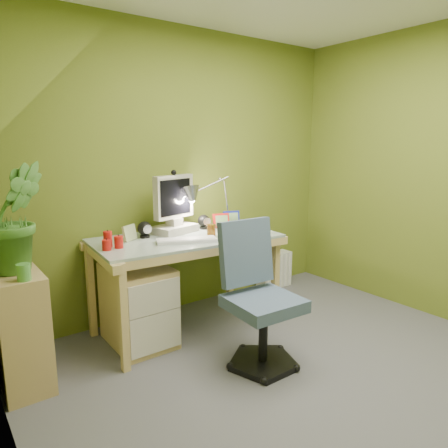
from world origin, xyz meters
TOP-DOWN VIEW (x-y plane):
  - floor at (0.00, 0.00)m, footprint 3.20×3.20m
  - wall_back at (0.00, 1.60)m, footprint 3.20×0.01m
  - wall_left at (-1.60, 0.00)m, footprint 0.01×3.20m
  - slope_ceiling at (-1.00, 0.00)m, footprint 1.10×3.20m
  - desk at (-0.23, 1.18)m, footprint 1.45×0.80m
  - monitor at (-0.23, 1.36)m, footprint 0.42×0.31m
  - speaker_left at (-0.50, 1.34)m, footprint 0.11×0.11m
  - speaker_right at (0.04, 1.34)m, footprint 0.12×0.12m
  - keyboard at (-0.31, 1.04)m, footprint 0.46×0.29m
  - mousepad at (0.15, 1.04)m, footprint 0.25×0.20m
  - mouse at (0.15, 1.04)m, footprint 0.13×0.10m
  - amber_tumbler at (-0.05, 1.10)m, footprint 0.08×0.08m
  - candle_cluster at (-0.83, 1.19)m, footprint 0.16×0.14m
  - photo_frame_red at (0.19, 1.30)m, footprint 0.14×0.06m
  - photo_frame_blue at (0.33, 1.34)m, footprint 0.14×0.07m
  - photo_frame_green at (-0.63, 1.32)m, footprint 0.13×0.08m
  - desk_lamp at (0.22, 1.36)m, footprint 0.60×0.30m
  - side_ledge at (-1.45, 1.06)m, footprint 0.27×0.41m
  - potted_plant at (-1.41, 1.11)m, footprint 0.39×0.33m
  - green_cup at (-1.43, 0.91)m, footprint 0.08×0.08m
  - task_chair at (-0.12, 0.39)m, footprint 0.52×0.52m
  - radiator at (0.97, 1.46)m, footprint 0.36×0.14m

SIDE VIEW (x-z plane):
  - floor at x=0.00m, z-range -0.01..0.00m
  - radiator at x=0.97m, z-range 0.00..0.36m
  - side_ledge at x=-1.45m, z-range 0.00..0.72m
  - desk at x=-0.23m, z-range 0.00..0.75m
  - task_chair at x=-0.12m, z-range 0.00..0.89m
  - mousepad at x=0.15m, z-range 0.75..0.75m
  - keyboard at x=-0.31m, z-range 0.75..0.77m
  - green_cup at x=-1.43m, z-range 0.72..0.81m
  - mouse at x=0.15m, z-range 0.75..0.79m
  - amber_tumbler at x=-0.05m, z-range 0.75..0.84m
  - candle_cluster at x=-0.83m, z-range 0.75..0.86m
  - photo_frame_green at x=-0.63m, z-range 0.75..0.86m
  - photo_frame_red at x=0.19m, z-range 0.75..0.87m
  - speaker_right at x=0.04m, z-range 0.75..0.87m
  - photo_frame_blue at x=0.33m, z-range 0.75..0.87m
  - speaker_left at x=-0.50m, z-range 0.75..0.88m
  - monitor at x=-0.23m, z-range 0.75..1.27m
  - potted_plant at x=-1.41m, z-range 0.72..1.36m
  - desk_lamp at x=0.22m, z-range 0.75..1.36m
  - wall_back at x=0.00m, z-range 0.00..2.40m
  - wall_left at x=-1.60m, z-range 0.00..2.40m
  - slope_ceiling at x=-1.00m, z-range 1.30..2.40m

